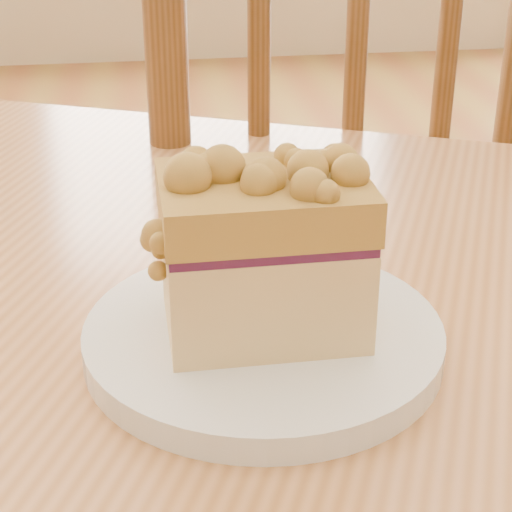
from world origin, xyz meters
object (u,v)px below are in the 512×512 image
Objects in this scene: cafe_table_main at (305,451)px; cafe_chair_main at (294,257)px; plate at (263,339)px; cake_slice at (261,243)px.

cafe_chair_main is (0.09, 0.52, -0.12)m from cafe_table_main.
cake_slice reaches higher than plate.
cake_slice is (-0.04, -0.04, 0.18)m from cafe_table_main.
cake_slice is (-0.00, 0.00, 0.06)m from plate.
cafe_chair_main is 4.96× the size of plate.
cake_slice is at bearing -107.03° from cafe_table_main.
cafe_table_main is 0.14m from plate.
cake_slice is at bearing 68.14° from cafe_chair_main.
plate is (-0.04, -0.05, 0.12)m from cafe_table_main.
plate is at bearing 68.29° from cafe_chair_main.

